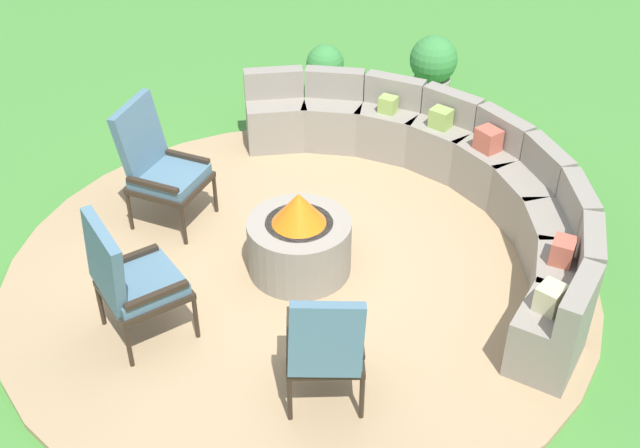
{
  "coord_description": "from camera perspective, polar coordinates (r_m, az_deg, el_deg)",
  "views": [
    {
      "loc": [
        4.59,
        -2.57,
        4.32
      ],
      "look_at": [
        0.0,
        0.2,
        0.45
      ],
      "focal_mm": 44.62,
      "sensor_mm": 36.0,
      "label": 1
    }
  ],
  "objects": [
    {
      "name": "potted_plant_2",
      "position": [
        9.34,
        0.37,
        10.85
      ],
      "size": [
        0.43,
        0.43,
        0.7
      ],
      "color": "#605B56",
      "rests_on": "ground_plane"
    },
    {
      "name": "curved_stone_bench",
      "position": [
        7.4,
        9.26,
        3.15
      ],
      "size": [
        4.49,
        1.89,
        0.79
      ],
      "color": "gray",
      "rests_on": "patio_circle"
    },
    {
      "name": "fire_pit",
      "position": [
        6.58,
        -1.49,
        -1.17
      ],
      "size": [
        0.86,
        0.86,
        0.76
      ],
      "color": "gray",
      "rests_on": "patio_circle"
    },
    {
      "name": "ground_plane",
      "position": [
        6.8,
        -1.44,
        -3.58
      ],
      "size": [
        24.0,
        24.0,
        0.0
      ],
      "primitive_type": "plane",
      "color": "#478C38"
    },
    {
      "name": "patio_circle",
      "position": [
        6.79,
        -1.45,
        -3.39
      ],
      "size": [
        4.98,
        4.98,
        0.06
      ],
      "primitive_type": "cylinder",
      "color": "tan",
      "rests_on": "ground_plane"
    },
    {
      "name": "lounge_chair_front_right",
      "position": [
        5.95,
        -13.52,
        -3.78
      ],
      "size": [
        0.63,
        0.61,
        1.14
      ],
      "rotation": [
        0.0,
        0.0,
        6.34
      ],
      "color": "#2D2319",
      "rests_on": "patio_circle"
    },
    {
      "name": "lounge_chair_front_left",
      "position": [
        7.19,
        -11.5,
        4.23
      ],
      "size": [
        0.83,
        0.85,
        1.17
      ],
      "rotation": [
        0.0,
        0.0,
        5.33
      ],
      "color": "#2D2319",
      "rests_on": "patio_circle"
    },
    {
      "name": "potted_plant_3",
      "position": [
        9.31,
        8.1,
        11.01
      ],
      "size": [
        0.54,
        0.54,
        0.84
      ],
      "color": "#A89E8E",
      "rests_on": "ground_plane"
    },
    {
      "name": "lounge_chair_back_left",
      "position": [
        5.34,
        0.36,
        -8.47
      ],
      "size": [
        0.76,
        0.74,
        1.0
      ],
      "rotation": [
        0.0,
        0.0,
        7.34
      ],
      "color": "#2D2319",
      "rests_on": "patio_circle"
    }
  ]
}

